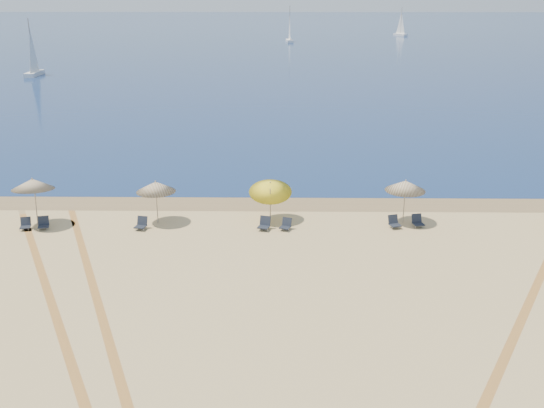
{
  "coord_description": "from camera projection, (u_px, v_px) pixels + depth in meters",
  "views": [
    {
      "loc": [
        0.42,
        -10.85,
        11.8
      ],
      "look_at": [
        0.0,
        20.0,
        1.3
      ],
      "focal_mm": 40.94,
      "sensor_mm": 36.0,
      "label": 1
    }
  ],
  "objects": [
    {
      "name": "ocean",
      "position": [
        280.0,
        27.0,
        227.07
      ],
      "size": [
        500.0,
        500.0,
        0.0
      ],
      "primitive_type": "plane",
      "color": "#0C2151",
      "rests_on": "ground"
    },
    {
      "name": "chair_2",
      "position": [
        25.0,
        224.0,
        32.64
      ],
      "size": [
        0.63,
        0.7,
        0.63
      ],
      "rotation": [
        0.0,
        0.0,
        0.2
      ],
      "color": "black",
      "rests_on": "ground"
    },
    {
      "name": "sailboat_2",
      "position": [
        33.0,
        59.0,
        93.13
      ],
      "size": [
        1.74,
        5.71,
        8.39
      ],
      "rotation": [
        0.0,
        0.0,
        0.05
      ],
      "color": "white",
      "rests_on": "ocean"
    },
    {
      "name": "umbrella_2",
      "position": [
        156.0,
        187.0,
        33.03
      ],
      "size": [
        2.11,
        2.11,
        2.37
      ],
      "color": "gray",
      "rests_on": "ground"
    },
    {
      "name": "chair_6",
      "position": [
        286.0,
        225.0,
        32.58
      ],
      "size": [
        0.71,
        0.75,
        0.62
      ],
      "rotation": [
        0.0,
        0.0,
        -0.4
      ],
      "color": "black",
      "rests_on": "ground"
    },
    {
      "name": "umbrella_1",
      "position": [
        33.0,
        184.0,
        32.54
      ],
      "size": [
        2.2,
        2.24,
        2.68
      ],
      "color": "gray",
      "rests_on": "ground"
    },
    {
      "name": "umbrella_3",
      "position": [
        270.0,
        188.0,
        33.31
      ],
      "size": [
        2.32,
        2.37,
        2.55
      ],
      "color": "gray",
      "rests_on": "ground"
    },
    {
      "name": "chair_7",
      "position": [
        394.0,
        222.0,
        32.88
      ],
      "size": [
        0.72,
        0.78,
        0.66
      ],
      "rotation": [
        0.0,
        0.0,
        0.32
      ],
      "color": "black",
      "rests_on": "ground"
    },
    {
      "name": "chair_8",
      "position": [
        418.0,
        221.0,
        33.03
      ],
      "size": [
        0.66,
        0.73,
        0.65
      ],
      "rotation": [
        0.0,
        0.0,
        0.21
      ],
      "color": "black",
      "rests_on": "ground"
    },
    {
      "name": "chair_4",
      "position": [
        141.0,
        224.0,
        32.66
      ],
      "size": [
        0.67,
        0.74,
        0.66
      ],
      "rotation": [
        0.0,
        0.0,
        -0.21
      ],
      "color": "black",
      "rests_on": "ground"
    },
    {
      "name": "umbrella_4",
      "position": [
        405.0,
        186.0,
        33.0
      ],
      "size": [
        2.16,
        2.17,
        2.44
      ],
      "color": "gray",
      "rests_on": "ground"
    },
    {
      "name": "chair_3",
      "position": [
        43.0,
        224.0,
        32.7
      ],
      "size": [
        0.69,
        0.75,
        0.66
      ],
      "rotation": [
        0.0,
        0.0,
        0.25
      ],
      "color": "black",
      "rests_on": "ground"
    },
    {
      "name": "tire_tracks",
      "position": [
        219.0,
        326.0,
        23.21
      ],
      "size": [
        55.4,
        39.89,
        0.0
      ],
      "color": "tan",
      "rests_on": "ground"
    },
    {
      "name": "sailboat_0",
      "position": [
        290.0,
        31.0,
        158.24
      ],
      "size": [
        1.98,
        6.05,
        8.87
      ],
      "rotation": [
        0.0,
        0.0,
        0.08
      ],
      "color": "white",
      "rests_on": "ocean"
    },
    {
      "name": "chair_5",
      "position": [
        264.0,
        224.0,
        32.6
      ],
      "size": [
        0.73,
        0.8,
        0.69
      ],
      "rotation": [
        0.0,
        0.0,
        -0.28
      ],
      "color": "black",
      "rests_on": "ground"
    },
    {
      "name": "sailboat_1",
      "position": [
        401.0,
        27.0,
        182.05
      ],
      "size": [
        3.51,
        5.46,
        8.02
      ],
      "rotation": [
        0.0,
        0.0,
        0.44
      ],
      "color": "white",
      "rests_on": "ocean"
    },
    {
      "name": "wet_sand",
      "position": [
        273.0,
        203.0,
        36.8
      ],
      "size": [
        500.0,
        500.0,
        0.0
      ],
      "primitive_type": "plane",
      "color": "olive",
      "rests_on": "ground"
    }
  ]
}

